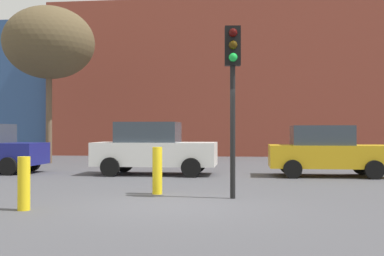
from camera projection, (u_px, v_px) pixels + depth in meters
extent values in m
plane|color=#47474C|center=(175.00, 205.00, 9.91)|extent=(200.00, 200.00, 0.00)
cube|color=brown|center=(247.00, 85.00, 34.88)|extent=(25.65, 11.40, 9.86)
cube|color=#2D4C7F|center=(32.00, 93.00, 36.74)|extent=(7.16, 10.26, 8.95)
cylinder|color=slate|center=(247.00, 4.00, 34.92)|extent=(4.00, 4.00, 2.00)
cylinder|color=black|center=(32.00, 163.00, 18.52)|extent=(0.64, 0.22, 0.64)
cylinder|color=black|center=(8.00, 166.00, 16.70)|extent=(0.64, 0.22, 0.64)
cube|color=white|center=(156.00, 154.00, 17.04)|extent=(4.31, 1.85, 0.82)
cube|color=#333D47|center=(148.00, 132.00, 17.07)|extent=(2.16, 1.64, 0.72)
cylinder|color=black|center=(197.00, 164.00, 17.82)|extent=(0.66, 0.23, 0.66)
cylinder|color=black|center=(191.00, 168.00, 15.94)|extent=(0.66, 0.23, 0.66)
cylinder|color=black|center=(124.00, 163.00, 18.13)|extent=(0.66, 0.23, 0.66)
cylinder|color=black|center=(110.00, 167.00, 16.26)|extent=(0.66, 0.23, 0.66)
cube|color=gold|center=(329.00, 156.00, 16.35)|extent=(4.02, 1.72, 0.77)
cube|color=#333D47|center=(321.00, 135.00, 16.39)|extent=(2.01, 1.53, 0.67)
cylinder|color=black|center=(361.00, 166.00, 17.08)|extent=(0.61, 0.21, 0.61)
cylinder|color=black|center=(374.00, 170.00, 15.33)|extent=(0.61, 0.21, 0.61)
cylinder|color=black|center=(288.00, 165.00, 17.37)|extent=(0.61, 0.21, 0.61)
cylinder|color=black|center=(293.00, 169.00, 15.62)|extent=(0.61, 0.21, 0.61)
cylinder|color=black|center=(233.00, 132.00, 10.96)|extent=(0.12, 0.12, 3.05)
cube|color=black|center=(233.00, 46.00, 10.97)|extent=(0.38, 0.27, 0.90)
sphere|color=#3C0605|center=(233.00, 33.00, 10.84)|extent=(0.20, 0.20, 0.20)
sphere|color=#3C2905|center=(233.00, 45.00, 10.83)|extent=(0.20, 0.20, 0.20)
sphere|color=green|center=(233.00, 57.00, 10.83)|extent=(0.20, 0.20, 0.20)
cylinder|color=brown|center=(49.00, 115.00, 23.10)|extent=(0.29, 0.29, 4.64)
ellipsoid|color=brown|center=(49.00, 43.00, 23.13)|extent=(4.36, 4.36, 3.49)
cylinder|color=yellow|center=(157.00, 171.00, 11.70)|extent=(0.24, 0.24, 1.15)
cylinder|color=yellow|center=(24.00, 183.00, 9.30)|extent=(0.24, 0.24, 1.04)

